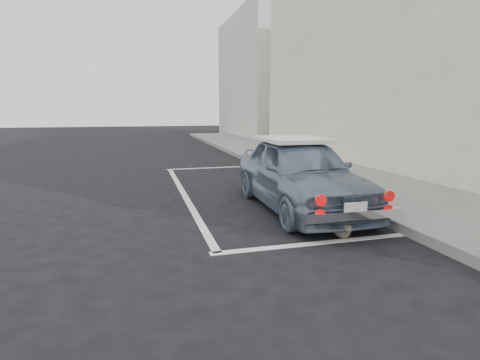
# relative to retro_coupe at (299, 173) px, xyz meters

# --- Properties ---
(ground) EXTENTS (80.00, 80.00, 0.00)m
(ground) POSITION_rel_retro_coupe_xyz_m (-0.98, -1.28, -0.66)
(ground) COLOR black
(ground) RESTS_ON ground
(sidewalk) EXTENTS (2.80, 40.00, 0.15)m
(sidewalk) POSITION_rel_retro_coupe_xyz_m (2.22, 0.72, -0.58)
(sidewalk) COLOR slate
(sidewalk) RESTS_ON ground
(shop_building) EXTENTS (3.50, 18.00, 7.00)m
(shop_building) POSITION_rel_retro_coupe_xyz_m (5.34, 2.72, 2.83)
(shop_building) COLOR beige
(shop_building) RESTS_ON ground
(building_far) EXTENTS (3.50, 10.00, 8.00)m
(building_far) POSITION_rel_retro_coupe_xyz_m (5.37, 18.72, 3.34)
(building_far) COLOR beige
(building_far) RESTS_ON ground
(pline_rear) EXTENTS (3.00, 0.12, 0.01)m
(pline_rear) POSITION_rel_retro_coupe_xyz_m (-0.48, -1.78, -0.65)
(pline_rear) COLOR silver
(pline_rear) RESTS_ON ground
(pline_front) EXTENTS (3.00, 0.12, 0.01)m
(pline_front) POSITION_rel_retro_coupe_xyz_m (-0.48, 5.22, -0.65)
(pline_front) COLOR silver
(pline_front) RESTS_ON ground
(pline_side) EXTENTS (0.12, 7.00, 0.01)m
(pline_side) POSITION_rel_retro_coupe_xyz_m (-1.88, 1.72, -0.65)
(pline_side) COLOR silver
(pline_side) RESTS_ON ground
(retro_coupe) EXTENTS (1.61, 3.85, 1.30)m
(retro_coupe) POSITION_rel_retro_coupe_xyz_m (0.00, 0.00, 0.00)
(retro_coupe) COLOR slate
(retro_coupe) RESTS_ON ground
(cat) EXTENTS (0.22, 0.48, 0.26)m
(cat) POSITION_rel_retro_coupe_xyz_m (-0.07, -1.65, -0.54)
(cat) COLOR #78695B
(cat) RESTS_ON ground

